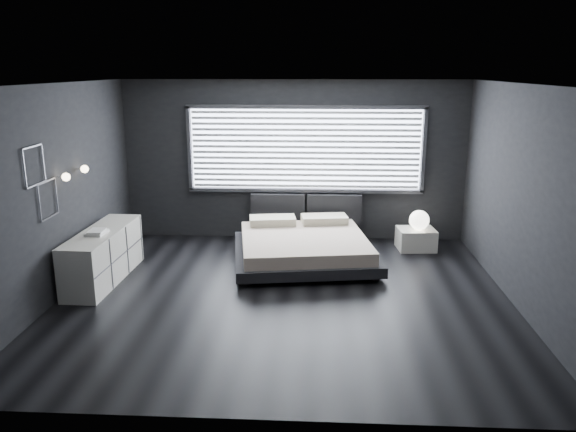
{
  "coord_description": "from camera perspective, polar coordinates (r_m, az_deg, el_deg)",
  "views": [
    {
      "loc": [
        0.44,
        -7.03,
        2.99
      ],
      "look_at": [
        0.0,
        0.85,
        0.9
      ],
      "focal_mm": 35.0,
      "sensor_mm": 36.0,
      "label": 1
    }
  ],
  "objects": [
    {
      "name": "dresser",
      "position": [
        8.53,
        -18.23,
        -3.81
      ],
      "size": [
        0.58,
        1.87,
        0.74
      ],
      "color": "silver",
      "rests_on": "ground"
    },
    {
      "name": "nightstand",
      "position": [
        9.76,
        12.86,
        -2.29
      ],
      "size": [
        0.66,
        0.56,
        0.36
      ],
      "primitive_type": "cube",
      "rotation": [
        0.0,
        0.0,
        0.09
      ],
      "color": "silver",
      "rests_on": "ground"
    },
    {
      "name": "wall_art_lower",
      "position": [
        7.71,
        -23.17,
        1.57
      ],
      "size": [
        0.01,
        0.48,
        0.48
      ],
      "color": "#47474C",
      "rests_on": "ground"
    },
    {
      "name": "headboard",
      "position": [
        9.97,
        1.85,
        0.78
      ],
      "size": [
        1.96,
        0.16,
        0.52
      ],
      "color": "black",
      "rests_on": "ground"
    },
    {
      "name": "bed",
      "position": [
        8.88,
        1.6,
        -3.08
      ],
      "size": [
        2.44,
        2.36,
        0.56
      ],
      "color": "black",
      "rests_on": "ground"
    },
    {
      "name": "room",
      "position": [
        7.22,
        -0.38,
        2.11
      ],
      "size": [
        6.04,
        6.0,
        2.8
      ],
      "color": "black",
      "rests_on": "ground"
    },
    {
      "name": "wall_art_upper",
      "position": [
        7.41,
        -24.37,
        4.66
      ],
      "size": [
        0.01,
        0.48,
        0.48
      ],
      "color": "#47474C",
      "rests_on": "ground"
    },
    {
      "name": "orb_lamp",
      "position": [
        9.63,
        13.18,
        -0.41
      ],
      "size": [
        0.33,
        0.33,
        0.33
      ],
      "primitive_type": "sphere",
      "color": "white",
      "rests_on": "nightstand"
    },
    {
      "name": "book_stack",
      "position": [
        8.26,
        -18.86,
        -1.56
      ],
      "size": [
        0.25,
        0.32,
        0.06
      ],
      "color": "silver",
      "rests_on": "dresser"
    },
    {
      "name": "sconce_far",
      "position": [
        8.48,
        -19.99,
        4.51
      ],
      "size": [
        0.18,
        0.11,
        0.11
      ],
      "color": "silver",
      "rests_on": "ground"
    },
    {
      "name": "window",
      "position": [
        9.82,
        1.78,
        6.76
      ],
      "size": [
        4.14,
        0.09,
        1.52
      ],
      "color": "white",
      "rests_on": "ground"
    },
    {
      "name": "sconce_near",
      "position": [
        7.94,
        -21.64,
        3.7
      ],
      "size": [
        0.18,
        0.11,
        0.11
      ],
      "color": "silver",
      "rests_on": "ground"
    }
  ]
}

